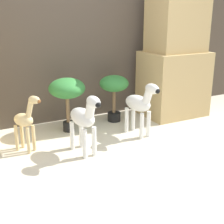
# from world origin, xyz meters

# --- Properties ---
(ground_plane) EXTENTS (14.00, 14.00, 0.00)m
(ground_plane) POSITION_xyz_m (0.00, 0.00, 0.00)
(ground_plane) COLOR beige
(wall_back) EXTENTS (6.40, 0.08, 2.20)m
(wall_back) POSITION_xyz_m (0.00, 1.58, 1.10)
(wall_back) COLOR #473D33
(wall_back) RESTS_ON ground_plane
(rock_pillar_right) EXTENTS (0.82, 0.62, 1.67)m
(rock_pillar_right) POSITION_xyz_m (1.39, 1.10, 0.76)
(rock_pillar_right) COLOR tan
(rock_pillar_right) RESTS_ON ground_plane
(zebra_right) EXTENTS (0.25, 0.51, 0.64)m
(zebra_right) POSITION_xyz_m (0.57, 0.63, 0.38)
(zebra_right) COLOR silver
(zebra_right) RESTS_ON ground_plane
(zebra_left) EXTENTS (0.23, 0.51, 0.64)m
(zebra_left) POSITION_xyz_m (-0.18, 0.46, 0.38)
(zebra_left) COLOR silver
(zebra_left) RESTS_ON ground_plane
(giraffe_figurine) EXTENTS (0.28, 0.34, 0.60)m
(giraffe_figurine) POSITION_xyz_m (-0.68, 0.79, 0.34)
(giraffe_figurine) COLOR #E0C184
(giraffe_figurine) RESTS_ON ground_plane
(potted_palm_front) EXTENTS (0.42, 0.42, 0.64)m
(potted_palm_front) POSITION_xyz_m (-0.11, 1.13, 0.50)
(potted_palm_front) COLOR black
(potted_palm_front) RESTS_ON ground_plane
(potted_palm_back) EXTENTS (0.37, 0.37, 0.60)m
(potted_palm_back) POSITION_xyz_m (0.54, 1.20, 0.45)
(potted_palm_back) COLOR black
(potted_palm_back) RESTS_ON ground_plane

